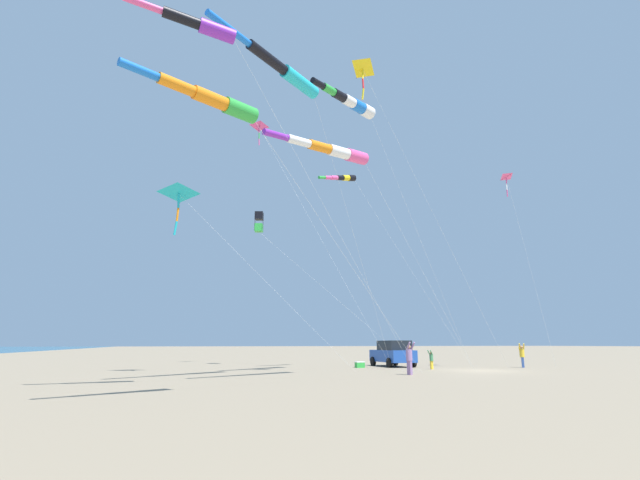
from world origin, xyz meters
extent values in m
plane|color=gray|center=(0.00, 0.00, 0.00)|extent=(600.00, 600.00, 0.00)
cube|color=#1E479E|center=(2.67, -6.47, 0.75)|extent=(2.07, 4.39, 0.84)
cube|color=black|center=(2.68, -6.12, 1.51)|extent=(1.76, 2.66, 0.68)
cylinder|color=black|center=(3.52, -7.97, 0.33)|extent=(0.25, 0.67, 0.66)
cylinder|color=black|center=(1.67, -7.88, 0.33)|extent=(0.25, 0.67, 0.66)
cylinder|color=black|center=(3.66, -5.05, 0.33)|extent=(0.25, 0.67, 0.66)
cylinder|color=black|center=(1.82, -4.96, 0.33)|extent=(0.25, 0.67, 0.66)
cube|color=green|center=(5.68, -5.60, 0.18)|extent=(0.60, 0.40, 0.36)
cube|color=white|center=(5.68, -5.60, 0.39)|extent=(0.62, 0.42, 0.06)
cube|color=#8E6B9E|center=(6.17, 2.02, 0.37)|extent=(0.18, 0.30, 0.73)
cylinder|color=#8E6B9E|center=(6.17, 2.02, 1.03)|extent=(0.38, 0.38, 0.60)
sphere|color=#A37551|center=(6.17, 2.02, 1.45)|extent=(0.23, 0.23, 0.23)
cylinder|color=#8E6B9E|center=(6.00, 2.14, 1.49)|extent=(0.14, 0.38, 0.46)
cylinder|color=#8E6B9E|center=(6.30, 2.19, 1.49)|extent=(0.14, 0.38, 0.46)
cube|color=gold|center=(2.02, -2.31, 0.26)|extent=(0.23, 0.17, 0.52)
cylinder|color=#3D7F51|center=(2.02, -2.31, 0.74)|extent=(0.30, 0.30, 0.43)
sphere|color=brown|center=(2.02, -2.31, 1.03)|extent=(0.16, 0.16, 0.16)
cylinder|color=#3D7F51|center=(2.08, -2.17, 1.06)|extent=(0.27, 0.15, 0.33)
cylinder|color=#3D7F51|center=(2.15, -2.38, 1.06)|extent=(0.27, 0.15, 0.33)
cube|color=#335199|center=(-5.23, -2.09, 0.35)|extent=(0.27, 0.30, 0.70)
cylinder|color=gold|center=(-5.23, -2.09, 0.99)|extent=(0.45, 0.45, 0.58)
sphere|color=#A37551|center=(-5.23, -2.09, 1.39)|extent=(0.22, 0.22, 0.22)
cylinder|color=gold|center=(-5.27, -1.89, 1.43)|extent=(0.28, 0.34, 0.44)
cylinder|color=gold|center=(-5.03, -2.06, 1.43)|extent=(0.28, 0.34, 0.44)
pyramid|color=#1EB7C6|center=(18.49, -2.80, 10.46)|extent=(1.98, 1.42, 0.74)
cylinder|color=black|center=(18.50, -2.75, 10.37)|extent=(0.26, 1.45, 0.78)
cylinder|color=#1EB7C6|center=(18.48, -2.79, 9.87)|extent=(0.21, 0.24, 0.83)
cylinder|color=orange|center=(18.48, -2.85, 9.05)|extent=(0.21, 0.22, 0.83)
cylinder|color=#1EB7C6|center=(18.54, -2.91, 8.24)|extent=(0.26, 0.28, 0.84)
cylinder|color=white|center=(13.24, -1.85, 5.15)|extent=(10.52, 1.81, 10.31)
pyramid|color=#EF4C93|center=(-4.29, -0.93, 13.67)|extent=(1.30, 1.15, 0.38)
cylinder|color=black|center=(-4.30, -0.91, 13.61)|extent=(0.47, 0.83, 0.38)
cylinder|color=#EF4C93|center=(-4.27, -0.91, 13.31)|extent=(0.13, 0.09, 0.50)
cylinder|color=white|center=(-4.23, -0.89, 12.82)|extent=(0.16, 0.15, 0.50)
cylinder|color=#EF4C93|center=(-4.22, -0.89, 12.32)|extent=(0.14, 0.16, 0.50)
cylinder|color=white|center=(-5.78, -1.05, 6.79)|extent=(2.97, 0.28, 13.57)
pyramid|color=#EF4C93|center=(12.17, -11.38, 20.03)|extent=(1.28, 0.84, 0.51)
cylinder|color=black|center=(12.17, -11.35, 19.96)|extent=(0.06, 1.01, 0.54)
cylinder|color=#EF4C93|center=(12.17, -11.34, 19.62)|extent=(0.11, 0.12, 0.57)
cylinder|color=green|center=(12.17, -11.33, 19.05)|extent=(0.11, 0.11, 0.56)
cylinder|color=#EF4C93|center=(12.15, -11.33, 18.49)|extent=(0.15, 0.13, 0.57)
cylinder|color=white|center=(7.87, -8.14, 9.96)|extent=(8.62, 6.42, 19.92)
cylinder|color=purple|center=(17.69, 8.31, 13.51)|extent=(1.46, 0.75, 0.65)
cylinder|color=black|center=(19.04, 8.50, 13.59)|extent=(1.43, 0.59, 0.50)
cylinder|color=#EF4C93|center=(20.39, 8.68, 13.68)|extent=(1.40, 0.44, 0.34)
cylinder|color=white|center=(11.17, 4.69, 6.66)|extent=(11.69, 7.09, 13.33)
cylinder|color=white|center=(7.40, 0.05, 16.29)|extent=(1.27, 1.19, 0.85)
cylinder|color=blue|center=(8.23, 0.54, 16.24)|extent=(1.22, 1.11, 0.76)
cylinder|color=white|center=(9.05, 1.02, 16.18)|extent=(1.17, 1.04, 0.68)
cylinder|color=black|center=(9.88, 1.50, 16.12)|extent=(1.12, 0.96, 0.59)
cylinder|color=green|center=(10.70, 1.98, 16.06)|extent=(1.07, 0.88, 0.50)
cylinder|color=black|center=(11.53, 2.47, 16.00)|extent=(1.02, 0.80, 0.42)
cylinder|color=white|center=(2.10, -2.38, 8.06)|extent=(9.79, 4.39, 16.13)
cylinder|color=#1EB7C6|center=(13.00, 3.84, 14.93)|extent=(2.42, 1.96, 0.73)
cylinder|color=black|center=(15.03, 5.23, 14.99)|extent=(2.32, 1.80, 0.54)
cylinder|color=blue|center=(17.06, 6.62, 15.04)|extent=(2.21, 1.65, 0.36)
cylinder|color=white|center=(7.68, -1.08, 7.37)|extent=(8.63, 8.47, 14.74)
cylinder|color=black|center=(6.27, -5.19, 13.73)|extent=(0.82, 0.70, 0.60)
cylinder|color=yellow|center=(6.81, -4.97, 13.59)|extent=(0.79, 0.65, 0.55)
cylinder|color=black|center=(7.35, -4.75, 13.45)|extent=(0.76, 0.59, 0.50)
cylinder|color=#EF4C93|center=(7.89, -4.53, 13.31)|extent=(0.73, 0.54, 0.45)
cylinder|color=#EF4C93|center=(8.43, -4.31, 13.18)|extent=(0.70, 0.49, 0.40)
cylinder|color=green|center=(8.98, -4.09, 13.04)|extent=(0.67, 0.44, 0.35)
cylinder|color=white|center=(1.72, -4.76, 6.84)|extent=(8.56, 1.09, 13.68)
cube|color=black|center=(12.07, -10.63, 11.71)|extent=(0.79, 0.79, 0.62)
cube|color=green|center=(12.07, -10.63, 10.71)|extent=(0.79, 0.79, 0.62)
cylinder|color=black|center=(12.47, -10.44, 11.21)|extent=(0.02, 0.02, 1.62)
cylinder|color=black|center=(11.88, -10.23, 11.21)|extent=(0.02, 0.02, 1.62)
cylinder|color=black|center=(12.26, -11.03, 11.21)|extent=(0.02, 0.02, 1.62)
cylinder|color=black|center=(11.68, -10.82, 11.21)|extent=(0.02, 0.02, 1.62)
cylinder|color=white|center=(5.94, -9.56, 5.20)|extent=(12.28, 2.14, 10.40)
cylinder|color=#EF4C93|center=(9.74, 3.51, 11.37)|extent=(1.57, 1.19, 0.80)
cylinder|color=white|center=(10.97, 4.07, 11.23)|extent=(1.52, 1.10, 0.71)
cylinder|color=orange|center=(12.20, 4.63, 11.08)|extent=(1.47, 1.02, 0.62)
cylinder|color=white|center=(13.43, 5.19, 10.94)|extent=(1.43, 0.93, 0.53)
cylinder|color=purple|center=(14.66, 5.75, 10.80)|extent=(1.38, 0.84, 0.44)
cylinder|color=white|center=(4.97, 1.89, 5.64)|extent=(8.31, 2.69, 11.27)
pyramid|color=yellow|center=(8.81, 2.54, 17.53)|extent=(1.70, 1.42, 0.73)
cylinder|color=black|center=(8.78, 2.59, 17.46)|extent=(0.48, 0.97, 0.83)
cylinder|color=yellow|center=(8.80, 2.63, 17.06)|extent=(0.19, 0.22, 0.68)
cylinder|color=red|center=(8.82, 2.69, 16.39)|extent=(0.13, 0.17, 0.67)
cylinder|color=yellow|center=(8.84, 2.68, 15.73)|extent=(0.19, 0.21, 0.68)
cylinder|color=white|center=(2.85, 0.78, 8.70)|extent=(11.87, 3.62, 17.41)
cylinder|color=green|center=(16.99, 10.58, 9.03)|extent=(1.24, 0.96, 0.55)
cylinder|color=orange|center=(17.99, 11.05, 9.02)|extent=(1.19, 0.87, 0.45)
cylinder|color=orange|center=(19.00, 11.52, 9.00)|extent=(1.15, 0.78, 0.35)
cylinder|color=blue|center=(20.00, 11.99, 8.98)|extent=(1.11, 0.69, 0.26)
cylinder|color=white|center=(10.60, 5.62, 4.46)|extent=(11.79, 9.46, 8.91)
camera|label=1|loc=(18.90, 24.02, 1.61)|focal=25.24mm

